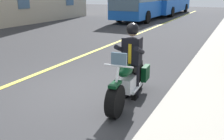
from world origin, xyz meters
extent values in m
plane|color=#333335|center=(0.00, 0.00, 0.00)|extent=(80.00, 80.00, 0.00)
cube|color=#E5DB4C|center=(0.00, -2.00, 0.01)|extent=(60.00, 0.16, 0.01)
cylinder|color=black|center=(0.74, 1.30, 0.33)|extent=(0.68, 0.26, 0.66)
cylinder|color=black|center=(-0.81, 1.16, 0.33)|extent=(0.68, 0.26, 0.66)
cube|color=silver|center=(-0.06, 1.23, 0.42)|extent=(0.58, 0.33, 0.32)
ellipsoid|color=black|center=(0.14, 1.24, 0.78)|extent=(0.58, 0.33, 0.24)
cube|color=black|center=(-0.41, 1.20, 0.74)|extent=(0.72, 0.34, 0.12)
cube|color=black|center=(-0.78, 1.38, 0.48)|extent=(0.41, 0.16, 0.36)
cube|color=black|center=(-0.74, 0.94, 0.48)|extent=(0.41, 0.16, 0.36)
cylinder|color=silver|center=(0.72, 1.30, 0.60)|extent=(0.35, 0.08, 0.76)
cylinder|color=silver|center=(0.56, 1.28, 1.00)|extent=(0.09, 0.60, 0.04)
cube|color=black|center=(0.74, 1.30, 0.68)|extent=(0.37, 0.19, 0.06)
cylinder|color=silver|center=(-0.37, 1.36, 0.26)|extent=(0.90, 0.16, 0.08)
cube|color=slate|center=(0.54, 1.28, 1.12)|extent=(0.07, 0.32, 0.28)
cylinder|color=black|center=(-0.32, 1.32, 0.42)|extent=(0.14, 0.14, 0.84)
cube|color=black|center=(-0.26, 1.33, 0.05)|extent=(0.27, 0.13, 0.10)
cylinder|color=black|center=(-0.30, 1.08, 0.42)|extent=(0.14, 0.14, 0.84)
cube|color=black|center=(-0.24, 1.09, 0.05)|extent=(0.27, 0.13, 0.10)
cube|color=black|center=(-0.31, 1.20, 1.12)|extent=(0.35, 0.43, 0.60)
cube|color=#B28C14|center=(-0.15, 1.22, 1.08)|extent=(0.03, 0.07, 0.44)
cylinder|color=black|center=(-0.15, 1.44, 1.18)|extent=(0.56, 0.15, 0.28)
cylinder|color=black|center=(-0.11, 1.00, 1.18)|extent=(0.56, 0.15, 0.28)
sphere|color=tan|center=(-0.31, 1.20, 1.55)|extent=(0.22, 0.22, 0.22)
sphere|color=black|center=(-0.31, 1.20, 1.60)|extent=(0.28, 0.28, 0.28)
cylinder|color=black|center=(-26.93, -5.15, 0.50)|extent=(1.00, 0.30, 1.00)
cylinder|color=black|center=(-26.93, -2.75, 0.50)|extent=(1.00, 0.30, 1.00)
cylinder|color=black|center=(-20.13, -5.15, 0.50)|extent=(1.00, 0.30, 1.00)
cylinder|color=black|center=(-20.13, -2.75, 0.50)|extent=(1.00, 0.30, 1.00)
cylinder|color=black|center=(-14.03, -3.19, 0.50)|extent=(1.00, 0.30, 1.00)
cylinder|color=black|center=(-14.03, -5.59, 0.50)|extent=(1.00, 0.30, 1.00)
cylinder|color=black|center=(-20.83, -3.19, 0.50)|extent=(1.00, 0.30, 1.00)
cylinder|color=black|center=(-20.83, -5.59, 0.50)|extent=(1.00, 0.30, 1.00)
camera|label=1|loc=(4.75, 3.26, 2.38)|focal=39.82mm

